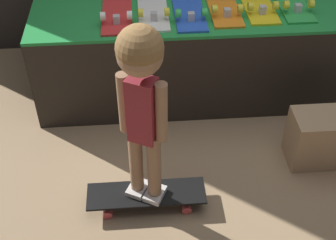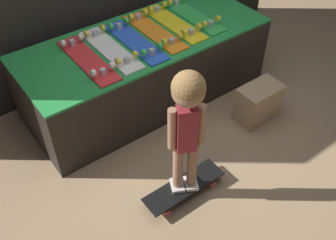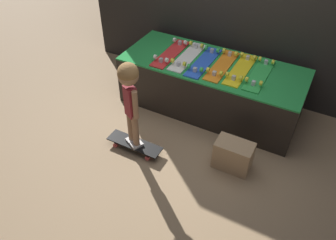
# 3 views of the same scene
# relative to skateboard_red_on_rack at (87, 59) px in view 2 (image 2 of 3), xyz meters

# --- Properties ---
(ground_plane) EXTENTS (16.00, 16.00, 0.00)m
(ground_plane) POSITION_rel_skateboard_red_on_rack_xyz_m (0.56, -0.58, -0.67)
(ground_plane) COLOR #9E7F5B
(display_rack) EXTENTS (2.23, 0.90, 0.65)m
(display_rack) POSITION_rel_skateboard_red_on_rack_xyz_m (0.56, 0.03, -0.34)
(display_rack) COLOR black
(display_rack) RESTS_ON ground_plane
(skateboard_red_on_rack) EXTENTS (0.19, 0.77, 0.09)m
(skateboard_red_on_rack) POSITION_rel_skateboard_red_on_rack_xyz_m (0.00, 0.00, 0.00)
(skateboard_red_on_rack) COLOR red
(skateboard_red_on_rack) RESTS_ON display_rack
(skateboard_white_on_rack) EXTENTS (0.19, 0.77, 0.09)m
(skateboard_white_on_rack) POSITION_rel_skateboard_red_on_rack_xyz_m (0.23, 0.02, 0.00)
(skateboard_white_on_rack) COLOR white
(skateboard_white_on_rack) RESTS_ON display_rack
(skateboard_blue_on_rack) EXTENTS (0.19, 0.77, 0.09)m
(skateboard_blue_on_rack) POSITION_rel_skateboard_red_on_rack_xyz_m (0.45, 0.00, 0.00)
(skateboard_blue_on_rack) COLOR blue
(skateboard_blue_on_rack) RESTS_ON display_rack
(skateboard_orange_on_rack) EXTENTS (0.19, 0.77, 0.09)m
(skateboard_orange_on_rack) POSITION_rel_skateboard_red_on_rack_xyz_m (0.68, 0.03, 0.00)
(skateboard_orange_on_rack) COLOR orange
(skateboard_orange_on_rack) RESTS_ON display_rack
(skateboard_yellow_on_rack) EXTENTS (0.19, 0.77, 0.09)m
(skateboard_yellow_on_rack) POSITION_rel_skateboard_red_on_rack_xyz_m (0.90, 0.05, 0.00)
(skateboard_yellow_on_rack) COLOR yellow
(skateboard_yellow_on_rack) RESTS_ON display_rack
(skateboard_green_on_rack) EXTENTS (0.19, 0.77, 0.09)m
(skateboard_green_on_rack) POSITION_rel_skateboard_red_on_rack_xyz_m (1.13, 0.05, 0.00)
(skateboard_green_on_rack) COLOR green
(skateboard_green_on_rack) RESTS_ON display_rack
(skateboard_on_floor) EXTENTS (0.65, 0.19, 0.09)m
(skateboard_on_floor) POSITION_rel_skateboard_red_on_rack_xyz_m (0.13, -1.11, -0.59)
(skateboard_on_floor) COLOR black
(skateboard_on_floor) RESTS_ON ground_plane
(child) EXTENTS (0.23, 0.21, 1.04)m
(child) POSITION_rel_skateboard_red_on_rack_xyz_m (0.13, -1.11, 0.15)
(child) COLOR silver
(child) RESTS_ON skateboard_on_floor
(storage_box) EXTENTS (0.39, 0.24, 0.34)m
(storage_box) POSITION_rel_skateboard_red_on_rack_xyz_m (1.19, -0.83, -0.50)
(storage_box) COLOR tan
(storage_box) RESTS_ON ground_plane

